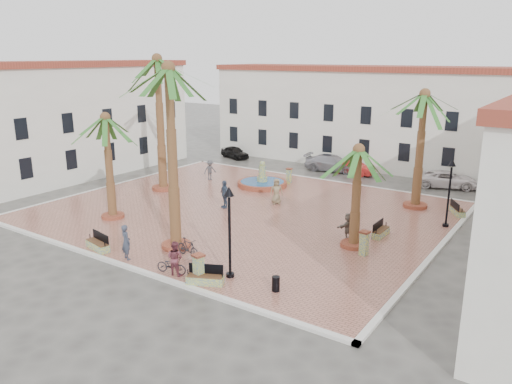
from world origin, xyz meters
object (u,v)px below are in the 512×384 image
palm_s (169,87)px  pedestrian_east (348,227)px  lamppost_s (229,217)px  bollard_se (199,268)px  palm_e (358,163)px  bench_se (205,279)px  car_white (447,179)px  palm_sw (106,130)px  pedestrian_fountain_a (276,191)px  car_black (235,152)px  fountain (262,183)px  bollard_n (289,175)px  lamppost_e (450,181)px  pedestrian_fountain_b (225,194)px  bench_e (381,232)px  car_red (354,167)px  cyclist_b (175,258)px  litter_bin (276,284)px  palm_nw (158,73)px  bicycle_a (171,265)px  car_silver (333,163)px  bicycle_b (188,248)px  cyclist_a (126,242)px  bench_s (98,245)px  bollard_e (364,243)px  bench_ne (457,211)px  pedestrian_north (210,170)px

palm_s → pedestrian_east: palm_s is taller
lamppost_s → bollard_se: lamppost_s is taller
palm_e → bench_se: palm_e is taller
palm_e → car_white: palm_e is taller
palm_sw → palm_s: bearing=-12.4°
palm_s → pedestrian_fountain_a: bearing=89.1°
car_black → fountain: bearing=-114.5°
fountain → bollard_n: size_ratio=3.15×
lamppost_e → pedestrian_fountain_b: 14.72m
palm_sw → lamppost_e: 21.55m
bench_e → car_red: (-8.02, 14.47, 0.23)m
palm_e → cyclist_b: size_ratio=3.39×
bench_e → cyclist_b: cyclist_b is taller
palm_e → litter_bin: size_ratio=8.28×
palm_nw → bicycle_a: 18.31m
fountain → litter_bin: fountain is taller
bollard_n → car_silver: bearing=83.6°
cyclist_b → bicycle_b: 2.28m
bollard_se → car_red: size_ratio=0.37×
cyclist_a → pedestrian_fountain_b: (-1.33, 10.12, 0.04)m
palm_sw → car_silver: (5.72, 21.10, -5.20)m
bench_s → car_white: car_white is taller
bench_s → lamppost_s: lamppost_s is taller
bollard_e → bicycle_a: 10.16m
bench_se → bench_e: 11.66m
litter_bin → car_red: car_red is taller
bench_ne → cyclist_b: (-9.06, -17.69, 0.61)m
palm_nw → palm_s: bearing=-42.5°
bench_s → cyclist_a: cyclist_a is taller
bollard_se → pedestrian_north: (-12.23, 15.81, 0.14)m
palm_e → lamppost_e: 7.44m
bench_s → palm_sw: bearing=142.8°
palm_nw → palm_e: (17.50, -2.93, -4.29)m
palm_e → pedestrian_east: 4.07m
lamppost_s → car_black: lamppost_s is taller
bench_e → car_silver: car_silver is taller
bollard_e → car_white: bollard_e is taller
palm_s → bench_s: (-3.33, -2.66, -8.48)m
bollard_se → cyclist_b: 1.49m
bench_se → palm_e: bearing=40.4°
palm_s → lamppost_e: bearing=46.2°
palm_s → lamppost_s: palm_s is taller
palm_sw → bicycle_a: bearing=-24.5°
bench_s → pedestrian_fountain_a: 13.41m
litter_bin → cyclist_b: bearing=-165.9°
palm_sw → cyclist_a: 8.87m
lamppost_e → cyclist_b: 17.40m
palm_sw → bicycle_a: (9.27, -4.23, -5.39)m
palm_sw → car_black: size_ratio=1.90×
litter_bin → car_red: (-6.67, 24.01, 0.13)m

